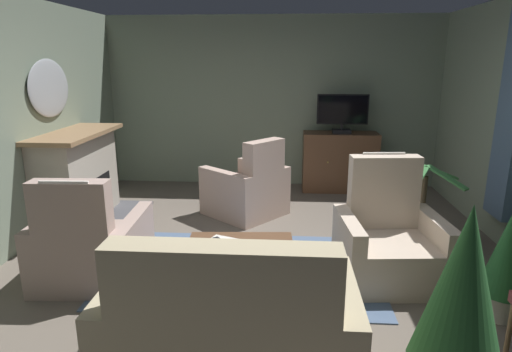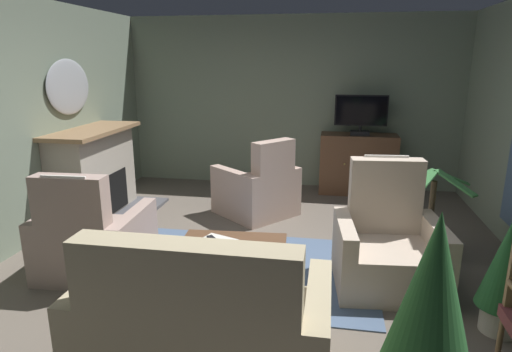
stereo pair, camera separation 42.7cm
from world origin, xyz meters
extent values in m
cube|color=#665B51|center=(0.00, 0.00, -0.02)|extent=(5.79, 6.89, 0.04)
cube|color=gray|center=(0.00, 3.20, 1.33)|extent=(5.79, 0.10, 2.66)
cube|color=slate|center=(2.54, 0.84, 1.46)|extent=(0.10, 0.44, 2.23)
cube|color=slate|center=(-0.16, 0.06, 0.01)|extent=(2.58, 1.69, 0.01)
cube|color=#4C4C51|center=(-1.90, 1.22, 0.02)|extent=(0.50, 1.52, 0.04)
cube|color=#ADA393|center=(-2.35, 1.22, 0.55)|extent=(0.49, 1.32, 1.10)
cube|color=black|center=(-2.14, 1.22, 0.32)|extent=(0.10, 0.74, 0.52)
cube|color=#93704C|center=(-2.31, 1.22, 1.13)|extent=(0.61, 1.48, 0.05)
ellipsoid|color=#B2B7BF|center=(-2.57, 1.22, 1.67)|extent=(0.06, 0.89, 0.68)
cube|color=#402A1C|center=(1.06, 2.85, 0.03)|extent=(1.07, 0.39, 0.06)
cube|color=brown|center=(1.06, 2.85, 0.46)|extent=(1.13, 0.45, 0.91)
sphere|color=tan|center=(0.86, 2.61, 0.50)|extent=(0.03, 0.03, 0.03)
sphere|color=tan|center=(1.27, 2.61, 0.50)|extent=(0.03, 0.03, 0.03)
cube|color=black|center=(1.06, 2.80, 0.94)|extent=(0.27, 0.20, 0.06)
cylinder|color=black|center=(1.06, 2.80, 1.01)|extent=(0.04, 0.04, 0.08)
cube|color=black|center=(1.06, 2.80, 1.27)|extent=(0.76, 0.05, 0.45)
cube|color=black|center=(1.06, 2.77, 1.27)|extent=(0.72, 0.01, 0.41)
cube|color=brown|center=(-0.15, -0.33, 0.44)|extent=(0.95, 0.54, 0.03)
cylinder|color=brown|center=(0.24, -0.12, 0.21)|extent=(0.04, 0.04, 0.42)
cylinder|color=brown|center=(-0.57, -0.17, 0.21)|extent=(0.04, 0.04, 0.42)
cylinder|color=brown|center=(0.27, -0.50, 0.21)|extent=(0.04, 0.04, 0.42)
cylinder|color=brown|center=(-0.55, -0.55, 0.21)|extent=(0.04, 0.04, 0.42)
cube|color=black|center=(-0.33, -0.34, 0.47)|extent=(0.14, 0.16, 0.02)
cube|color=silver|center=(-0.29, -0.34, 0.46)|extent=(0.36, 0.31, 0.01)
cube|color=tan|center=(-0.10, -1.36, 0.20)|extent=(1.29, 0.91, 0.40)
cube|color=tan|center=(-0.10, -1.71, 0.72)|extent=(1.29, 0.20, 0.64)
cube|color=tan|center=(-0.83, -1.36, 0.31)|extent=(0.15, 0.91, 0.62)
cube|color=tan|center=(0.62, -1.36, 0.31)|extent=(0.15, 0.91, 0.62)
cube|color=#A84C51|center=(0.07, -1.49, 0.52)|extent=(0.37, 0.15, 0.36)
cube|color=#BC9E8E|center=(-0.30, 1.66, 0.22)|extent=(1.04, 1.00, 0.44)
cube|color=#BC9E8E|center=(-0.04, 1.44, 0.74)|extent=(0.51, 0.56, 0.59)
cube|color=#BC9E8E|center=(-0.53, 1.39, 0.32)|extent=(0.75, 0.66, 0.64)
cube|color=#BC9E8E|center=(-0.08, 1.93, 0.32)|extent=(0.75, 0.66, 0.64)
cube|color=#C6B29E|center=(1.20, -0.06, 0.21)|extent=(0.73, 0.88, 0.41)
cube|color=#C6B29E|center=(1.17, 0.26, 0.76)|extent=(0.67, 0.24, 0.70)
cube|color=#C6B29E|center=(1.59, -0.03, 0.31)|extent=(0.20, 0.83, 0.61)
cube|color=#C6B29E|center=(0.81, -0.10, 0.31)|extent=(0.20, 0.83, 0.61)
cube|color=white|center=(1.16, 0.33, 1.02)|extent=(0.40, 0.06, 0.24)
cube|color=#A3897F|center=(-1.55, -0.18, 0.20)|extent=(0.69, 0.94, 0.40)
cube|color=#A3897F|center=(-1.53, -0.54, 0.72)|extent=(0.65, 0.21, 0.64)
cube|color=#A3897F|center=(-1.94, -0.20, 0.30)|extent=(0.17, 0.91, 0.60)
cube|color=#A3897F|center=(-1.16, -0.16, 0.30)|extent=(0.17, 0.91, 0.60)
cube|color=white|center=(-1.53, -0.61, 0.94)|extent=(0.40, 0.04, 0.24)
cylinder|color=#93704C|center=(1.78, -1.10, 0.21)|extent=(0.04, 0.04, 0.41)
cone|color=#2D6B33|center=(1.21, -1.60, 0.79)|extent=(0.52, 0.52, 0.96)
cylinder|color=#3D4C5B|center=(1.70, 0.71, 0.13)|extent=(0.38, 0.38, 0.27)
cylinder|color=brown|center=(1.70, 0.71, 0.54)|extent=(0.06, 0.06, 0.54)
cube|color=#3D7F42|center=(1.87, 0.72, 0.85)|extent=(0.33, 0.10, 0.14)
cube|color=#3D7F42|center=(1.79, 0.88, 0.85)|extent=(0.26, 0.37, 0.13)
cube|color=#3D7F42|center=(1.58, 0.87, 0.85)|extent=(0.29, 0.37, 0.10)
cube|color=#3D7F42|center=(1.50, 0.67, 0.85)|extent=(0.38, 0.14, 0.17)
cube|color=#3D7F42|center=(1.56, 0.49, 0.85)|extent=(0.33, 0.47, 0.17)
cube|color=#3D7F42|center=(1.85, 0.52, 0.85)|extent=(0.35, 0.40, 0.17)
cylinder|color=beige|center=(1.96, -0.60, 0.11)|extent=(0.27, 0.27, 0.22)
cone|color=#235B2D|center=(1.96, -0.60, 0.57)|extent=(0.38, 0.38, 0.72)
camera|label=1|loc=(0.23, -3.82, 1.99)|focal=30.58mm
camera|label=2|loc=(0.65, -3.77, 1.99)|focal=30.58mm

